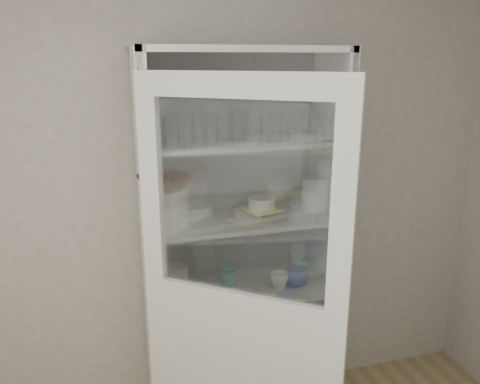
{
  "coord_description": "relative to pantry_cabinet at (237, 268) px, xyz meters",
  "views": [
    {
      "loc": [
        -0.43,
        -0.93,
        2.04
      ],
      "look_at": [
        0.2,
        1.27,
        1.39
      ],
      "focal_mm": 35.0,
      "sensor_mm": 36.0,
      "label": 1
    }
  ],
  "objects": [
    {
      "name": "terracotta_bowl",
      "position": [
        -0.39,
        -0.12,
        0.55
      ],
      "size": [
        0.3,
        0.3,
        0.06
      ],
      "primitive_type": "imported",
      "rotation": [
        0.0,
        0.0,
        0.28
      ],
      "color": "brown",
      "rests_on": "cream_bowl"
    },
    {
      "name": "tumbler_5",
      "position": [
        0.19,
        -0.17,
        0.79
      ],
      "size": [
        0.08,
        0.08,
        0.13
      ],
      "primitive_type": "cylinder",
      "rotation": [
        0.0,
        0.0,
        0.24
      ],
      "color": "silver",
      "rests_on": "shelf_glass"
    },
    {
      "name": "grey_bowl_stack",
      "position": [
        0.41,
        -0.08,
        0.41
      ],
      "size": [
        0.14,
        0.14,
        0.18
      ],
      "primitive_type": "cylinder",
      "color": "#B3C4C2",
      "rests_on": "shelf_plates"
    },
    {
      "name": "white_canister",
      "position": [
        -0.33,
        -0.02,
        -0.01
      ],
      "size": [
        0.14,
        0.14,
        0.14
      ],
      "primitive_type": "cylinder",
      "rotation": [
        0.0,
        0.0,
        0.2
      ],
      "color": "white",
      "rests_on": "shelf_mugs"
    },
    {
      "name": "tumbler_0",
      "position": [
        -0.41,
        -0.19,
        0.79
      ],
      "size": [
        0.08,
        0.08,
        0.15
      ],
      "primitive_type": "cylinder",
      "rotation": [
        0.0,
        0.0,
        -0.15
      ],
      "color": "silver",
      "rests_on": "shelf_glass"
    },
    {
      "name": "plate_stack_front",
      "position": [
        -0.39,
        -0.12,
        0.38
      ],
      "size": [
        0.23,
        0.23,
        0.13
      ],
      "primitive_type": "cylinder",
      "color": "white",
      "rests_on": "shelf_plates"
    },
    {
      "name": "goblet_3",
      "position": [
        0.41,
        0.03,
        0.8
      ],
      "size": [
        0.07,
        0.07,
        0.17
      ],
      "primitive_type": null,
      "color": "silver",
      "rests_on": "shelf_glass"
    },
    {
      "name": "tumbler_8",
      "position": [
        -0.41,
        -0.09,
        0.79
      ],
      "size": [
        0.08,
        0.08,
        0.13
      ],
      "primitive_type": "cylinder",
      "rotation": [
        0.0,
        0.0,
        -0.24
      ],
      "color": "silver",
      "rests_on": "shelf_glass"
    },
    {
      "name": "goblet_2",
      "position": [
        -0.01,
        0.0,
        0.81
      ],
      "size": [
        0.08,
        0.08,
        0.18
      ],
      "primitive_type": null,
      "color": "silver",
      "rests_on": "shelf_glass"
    },
    {
      "name": "goblet_1",
      "position": [
        -0.15,
        0.04,
        0.8
      ],
      "size": [
        0.07,
        0.07,
        0.16
      ],
      "primitive_type": null,
      "color": "silver",
      "rests_on": "shelf_glass"
    },
    {
      "name": "mug_teal",
      "position": [
        0.37,
        -0.01,
        -0.03
      ],
      "size": [
        0.1,
        0.1,
        0.09
      ],
      "primitive_type": "imported",
      "rotation": [
        0.0,
        0.0,
        -0.07
      ],
      "color": "teal",
      "rests_on": "shelf_mugs"
    },
    {
      "name": "pantry_cabinet",
      "position": [
        0.0,
        0.0,
        0.0
      ],
      "size": [
        1.0,
        0.45,
        2.1
      ],
      "color": "silver",
      "rests_on": "floor"
    },
    {
      "name": "tumbler_11",
      "position": [
        -0.02,
        -0.08,
        0.79
      ],
      "size": [
        0.09,
        0.09,
        0.14
      ],
      "primitive_type": "cylinder",
      "rotation": [
        0.0,
        0.0,
        -0.28
      ],
      "color": "silver",
      "rests_on": "shelf_glass"
    },
    {
      "name": "wall_back",
      "position": [
        -0.2,
        0.16,
        0.36
      ],
      "size": [
        3.6,
        0.02,
        2.6
      ],
      "primitive_type": "cube",
      "color": "beige",
      "rests_on": "ground"
    },
    {
      "name": "tumbler_6",
      "position": [
        0.41,
        -0.23,
        0.8
      ],
      "size": [
        0.1,
        0.1,
        0.15
      ],
      "primitive_type": "cylinder",
      "rotation": [
        0.0,
        0.0,
        -0.3
      ],
      "color": "silver",
      "rests_on": "shelf_glass"
    },
    {
      "name": "goblet_0",
      "position": [
        -0.41,
        0.01,
        0.81
      ],
      "size": [
        0.08,
        0.08,
        0.18
      ],
      "primitive_type": null,
      "color": "silver",
      "rests_on": "shelf_glass"
    },
    {
      "name": "tumbler_2",
      "position": [
        -0.18,
        -0.2,
        0.79
      ],
      "size": [
        0.07,
        0.07,
        0.14
      ],
      "primitive_type": "cylinder",
      "rotation": [
        0.0,
        0.0,
        -0.02
      ],
      "color": "silver",
      "rests_on": "shelf_glass"
    },
    {
      "name": "plate_stack_back",
      "position": [
        -0.23,
        0.03,
        0.35
      ],
      "size": [
        0.22,
        0.22,
        0.06
      ],
      "primitive_type": "cylinder",
      "color": "white",
      "rests_on": "shelf_plates"
    },
    {
      "name": "teal_jar",
      "position": [
        -0.06,
        -0.03,
        -0.03
      ],
      "size": [
        0.09,
        0.09,
        0.1
      ],
      "color": "teal",
      "rests_on": "shelf_mugs"
    },
    {
      "name": "tumbler_1",
      "position": [
        -0.41,
        -0.18,
        0.79
      ],
      "size": [
        0.08,
        0.08,
        0.13
      ],
      "primitive_type": "cylinder",
      "rotation": [
        0.0,
        0.0,
        -0.26
      ],
      "color": "silver",
      "rests_on": "shelf_glass"
    },
    {
      "name": "tumbler_9",
      "position": [
        -0.08,
        -0.06,
        0.79
      ],
      "size": [
        0.07,
        0.07,
        0.13
      ],
      "primitive_type": "cylinder",
      "rotation": [
        0.0,
        0.0,
        0.11
      ],
      "color": "silver",
      "rests_on": "shelf_glass"
    },
    {
      "name": "tumbler_13",
      "position": [
        -0.03,
        -0.14,
        0.79
      ],
      "size": [
        0.07,
        0.07,
        0.14
      ],
      "primitive_type": "cylinder",
      "color": "silver",
      "rests_on": "shelf_glass"
    },
    {
      "name": "tumbler_7",
      "position": [
        -0.41,
        -0.05,
        0.8
      ],
      "size": [
        0.08,
        0.08,
        0.15
      ],
      "primitive_type": "cylinder",
      "rotation": [
        0.0,
        0.0,
        0.13
      ],
      "color": "silver",
      "rests_on": "shelf_glass"
    },
    {
      "name": "cream_bowl",
      "position": [
        -0.39,
        -0.12,
        0.48
      ],
      "size": [
        0.28,
        0.28,
        0.07
      ],
      "primitive_type": "cylinder",
      "rotation": [
        0.0,
        0.0,
        -0.31
      ],
      "color": "beige",
      "rests_on": "plate_stack_front"
    },
    {
      "name": "tin_box",
      "position": [
        0.08,
        -0.09,
        -0.45
      ],
      "size": [
        0.23,
        0.17,
        0.06
      ],
      "primitive_type": "cube",
      "rotation": [
        0.0,
        0.0,
        0.12
      ],
      "color": "gray",
      "rests_on": "shelf_bot"
    },
    {
      "name": "tumbler_4",
      "position": [
        0.1,
        -0.17,
        0.79
      ],
      "size": [
        0.08,
        0.08,
        0.14
      ],
      "primitive_type": "cylinder",
      "rotation": [
        0.0,
        0.0,
        -0.1
      ],
      "color": "silver",
      "rests_on": "shelf_glass"
    },
    {
      "name": "tumbler_10",
      "position": [
        -0.0,
        -0.09,
        0.8
      ],
      "size": [
        0.09,
        0.09,
        0.15
      ],
      "primitive_type": "cylinder",
      "rotation": [
        0.0,
        0.0,
        0.26
      ],
      "color": "silver",
      "rests_on": "shelf_glass"
    },
    {
      "name": "mug_blue",
      "position": [
        0.3,
        -0.14,
        -0.03
      ],
      "size": [
        0.14,
        0.14,
        0.1
      ],
      "primitive_type": "imported",
      "rotation": [
        0.0,
        0.0,
        -0.12
      ],
      "color": "#2742A2",
      "rests_on": "shelf_mugs"
    },
    {
      "name": "measuring_cups",
      "position": [
        -0.2,
        -0.13,
        -0.06
      ],
      "size": [
        0.09,
        0.09,
        0.04
      ],
      "primitive_type": "cylinder",
      "color": "silver",
      "rests_on": "shelf_mugs"
    },
    {
      "name": "cream_dish",
      "position": [
        -0.09,
        -0.05,
        -0.44
      ],
      "size": [
        0.3,
        0.3,
        0.08
      ],
      "primitive_type": "imported",
      "rotation": [
        0.0,
        0.0,
        0.25
      ],
      "color": "beige",
      "rests_on": "shelf_bot"
    },
    {
      "name": "tumbler_12",
      "position": [
        -0.29,
        -0.19,
        0.8
      ],
      "size": [
        0.08,
        0.08,
        0.16
      ],
      "primitive_type": "cylinder",
      "color": "silver",
      "rests_on": "shelf_glass"
    },
    {
      "name": "mug_white",
      "position": [
        0.19,
        -0.16,
        -0.03
      ],
      "size": [
        0.13,
        0.13,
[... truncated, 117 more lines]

